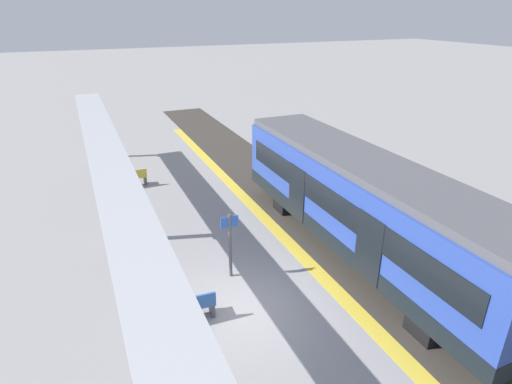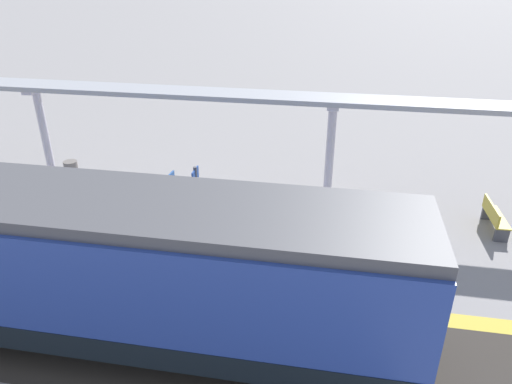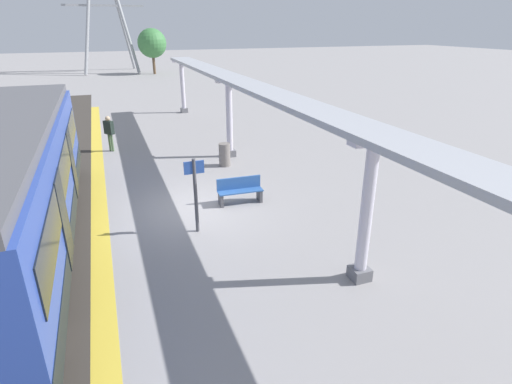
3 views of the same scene
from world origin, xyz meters
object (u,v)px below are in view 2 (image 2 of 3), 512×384
Objects in this scene: train_near_carriage at (109,269)px; trash_bin at (72,174)px; platform_info_sign at (196,195)px; canopy_pillar_third at (44,133)px; bench_near_end at (169,191)px; bench_mid_platform at (494,217)px; canopy_pillar_second at (330,152)px.

trash_bin is (6.93, 4.91, -1.35)m from train_near_carriage.
trash_bin is at bearing 65.92° from platform_info_sign.
train_near_carriage is at bearing -144.65° from trash_bin.
canopy_pillar_third reaches higher than bench_near_end.
trash_bin is at bearing -116.80° from canopy_pillar_third.
bench_near_end is at bearing 9.35° from train_near_carriage.
trash_bin is (0.59, 14.16, 0.04)m from bench_mid_platform.
bench_near_end is at bearing 40.42° from platform_info_sign.
canopy_pillar_third is at bearing 90.00° from canopy_pillar_second.
platform_info_sign is at bearing -139.58° from bench_near_end.
canopy_pillar_third is 5.38m from bench_near_end.
canopy_pillar_second reaches higher than bench_mid_platform.
bench_near_end is 3.92m from trash_bin.
platform_info_sign is (-2.42, -5.41, 0.84)m from trash_bin.
bench_near_end is (-1.23, 5.22, -1.28)m from canopy_pillar_second.
canopy_pillar_second is at bearing 76.73° from bench_mid_platform.
bench_mid_platform is (0.03, -10.28, 0.00)m from bench_near_end.
bench_near_end is at bearing 103.21° from canopy_pillar_second.
trash_bin is at bearing 87.63° from bench_mid_platform.
train_near_carriage is 8.62m from canopy_pillar_second.
bench_mid_platform is at bearing -78.19° from platform_info_sign.
trash_bin is at bearing 35.35° from train_near_carriage.
platform_info_sign is at bearing -114.59° from canopy_pillar_third.
canopy_pillar_third reaches higher than platform_info_sign.
canopy_pillar_second reaches higher than platform_info_sign.
train_near_carriage reaches higher than trash_bin.
train_near_carriage is 11.29m from bench_mid_platform.
bench_near_end is at bearing -99.07° from trash_bin.
canopy_pillar_second reaches higher than bench_near_end.
train_near_carriage is at bearing 173.78° from platform_info_sign.
bench_mid_platform is 0.69× the size of platform_info_sign.
platform_info_sign is at bearing 101.81° from bench_mid_platform.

